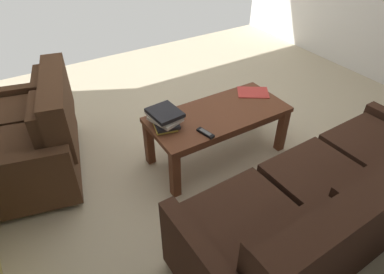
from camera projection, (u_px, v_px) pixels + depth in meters
name	position (u px, v px, depth m)	size (l,w,h in m)	color
ground_plane	(208.00, 137.00, 3.34)	(5.15, 4.86, 0.01)	beige
sofa_main	(331.00, 206.00, 2.14)	(2.05, 0.86, 0.85)	black
loveseat_near	(28.00, 138.00, 2.74)	(1.11, 1.33, 0.86)	black
coffee_table	(218.00, 120.00, 2.87)	(1.22, 0.56, 0.47)	brown
book_stack	(165.00, 118.00, 2.65)	(0.26, 0.30, 0.13)	#E0CC4C
tv_remote	(206.00, 133.00, 2.58)	(0.08, 0.17, 0.02)	black
loose_magazine	(253.00, 92.00, 3.10)	(0.21, 0.29, 0.01)	#C63833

